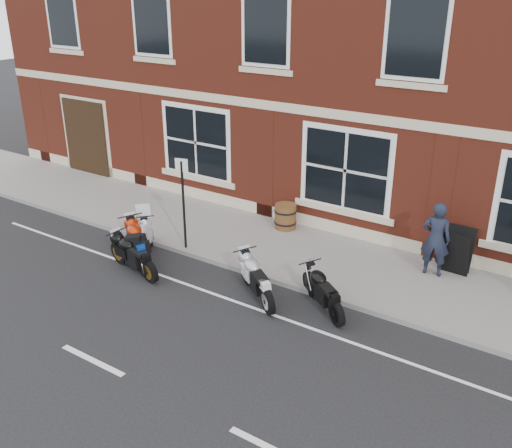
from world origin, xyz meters
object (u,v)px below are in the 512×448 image
object	(u,v)px
moto_sport_red	(140,242)
a_board_sign	(457,251)
pedestrian_left	(436,239)
barrel_planter	(285,216)
parking_sign	(183,197)
moto_touring_silver	(144,239)
moto_sport_silver	(257,277)
moto_sport_black	(133,253)
moto_naked_black	(324,289)

from	to	relation	value
moto_sport_red	a_board_sign	size ratio (longest dim) A/B	1.67
pedestrian_left	barrel_planter	size ratio (longest dim) A/B	2.60
moto_sport_red	parking_sign	distance (m)	1.55
moto_touring_silver	moto_sport_silver	xyz separation A→B (m)	(3.52, -0.12, 0.01)
moto_sport_black	a_board_sign	xyz separation A→B (m)	(6.54, 4.06, 0.17)
moto_sport_red	parking_sign	xyz separation A→B (m)	(0.54, 1.10, 0.95)
moto_sport_black	moto_sport_silver	xyz separation A→B (m)	(3.15, 0.65, 0.01)
pedestrian_left	moto_sport_red	bearing A→B (deg)	18.79
a_board_sign	moto_sport_red	bearing A→B (deg)	-149.08
moto_naked_black	a_board_sign	size ratio (longest dim) A/B	1.43
parking_sign	moto_naked_black	bearing A→B (deg)	-21.17
moto_sport_black	pedestrian_left	world-z (taller)	pedestrian_left
moto_sport_black	parking_sign	distance (m)	1.88
parking_sign	pedestrian_left	bearing A→B (deg)	5.85
moto_sport_red	pedestrian_left	world-z (taller)	pedestrian_left
moto_touring_silver	moto_sport_red	xyz separation A→B (m)	(0.15, -0.32, 0.07)
moto_sport_red	barrel_planter	bearing A→B (deg)	7.01
pedestrian_left	a_board_sign	world-z (taller)	pedestrian_left
moto_sport_red	barrel_planter	size ratio (longest dim) A/B	2.62
moto_naked_black	parking_sign	size ratio (longest dim) A/B	0.65
moto_sport_black	moto_touring_silver	bearing A→B (deg)	38.91
moto_sport_red	moto_sport_silver	bearing A→B (deg)	-50.07
moto_sport_silver	parking_sign	world-z (taller)	parking_sign
moto_sport_red	moto_naked_black	world-z (taller)	moto_sport_red
moto_sport_red	moto_sport_silver	size ratio (longest dim) A/B	1.10
moto_sport_black	moto_naked_black	size ratio (longest dim) A/B	1.22
moto_sport_silver	a_board_sign	world-z (taller)	a_board_sign
barrel_planter	parking_sign	bearing A→B (deg)	-121.05
pedestrian_left	a_board_sign	size ratio (longest dim) A/B	1.66
moto_sport_black	moto_sport_silver	bearing A→B (deg)	-65.17
moto_naked_black	pedestrian_left	distance (m)	3.09
pedestrian_left	moto_sport_silver	bearing A→B (deg)	37.43
moto_sport_black	moto_sport_silver	world-z (taller)	moto_sport_silver
moto_touring_silver	pedestrian_left	size ratio (longest dim) A/B	0.90
moto_sport_red	moto_sport_silver	world-z (taller)	moto_sport_red
barrel_planter	pedestrian_left	bearing A→B (deg)	-5.42
pedestrian_left	parking_sign	xyz separation A→B (m)	(-5.80, -2.11, 0.48)
pedestrian_left	moto_sport_black	bearing A→B (deg)	22.88
moto_touring_silver	barrel_planter	size ratio (longest dim) A/B	2.34
moto_naked_black	a_board_sign	bearing A→B (deg)	4.24
pedestrian_left	parking_sign	distance (m)	6.19
barrel_planter	a_board_sign	bearing A→B (deg)	-0.19
moto_sport_red	pedestrian_left	xyz separation A→B (m)	(6.34, 3.21, 0.46)
moto_sport_black	parking_sign	xyz separation A→B (m)	(0.31, 1.56, 1.01)
moto_sport_black	moto_naked_black	world-z (taller)	moto_sport_black
moto_touring_silver	moto_naked_black	distance (m)	4.98
pedestrian_left	parking_sign	bearing A→B (deg)	11.92
pedestrian_left	barrel_planter	bearing A→B (deg)	-13.52
barrel_planter	moto_naked_black	bearing A→B (deg)	-47.76
moto_sport_red	moto_sport_silver	xyz separation A→B (m)	(3.38, 0.20, -0.05)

